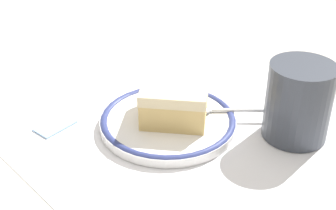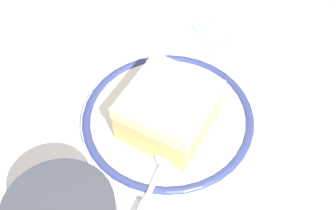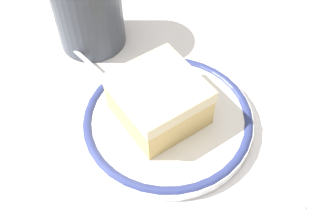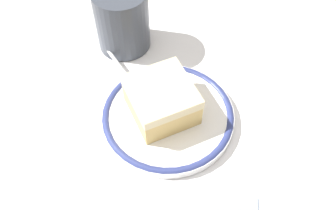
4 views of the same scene
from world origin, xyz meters
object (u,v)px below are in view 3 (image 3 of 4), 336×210
cup (89,13)px  cake_slice (159,100)px  plate (168,120)px  spoon (118,88)px

cup → cake_slice: bearing=38.4°
plate → cup: size_ratio=1.81×
plate → spoon: bearing=-118.8°
plate → spoon: spoon is taller
cake_slice → spoon: cake_slice is taller
cake_slice → cup: size_ratio=1.17×
cake_slice → cup: 0.15m
plate → cake_slice: size_ratio=1.55×
cake_slice → plate: bearing=73.7°
spoon → cup: bearing=-152.6°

